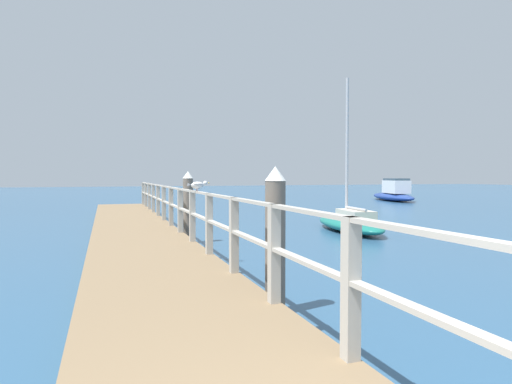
{
  "coord_description": "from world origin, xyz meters",
  "views": [
    {
      "loc": [
        -0.78,
        -0.5,
        1.9
      ],
      "look_at": [
        3.46,
        11.59,
        1.42
      ],
      "focal_mm": 30.3,
      "sensor_mm": 36.0,
      "label": 1
    }
  ],
  "objects_px": {
    "dock_piling_near": "(275,239)",
    "seagull_foreground": "(198,185)",
    "dock_piling_far": "(188,207)",
    "boat_1": "(394,193)",
    "boat_6": "(350,222)"
  },
  "relations": [
    {
      "from": "dock_piling_far",
      "to": "boat_6",
      "type": "relative_size",
      "value": 0.39
    },
    {
      "from": "boat_1",
      "to": "boat_6",
      "type": "height_order",
      "value": "boat_6"
    },
    {
      "from": "seagull_foreground",
      "to": "boat_6",
      "type": "distance_m",
      "value": 7.3
    },
    {
      "from": "boat_1",
      "to": "seagull_foreground",
      "type": "bearing_deg",
      "value": 60.04
    },
    {
      "from": "dock_piling_near",
      "to": "dock_piling_far",
      "type": "relative_size",
      "value": 1.0
    },
    {
      "from": "seagull_foreground",
      "to": "boat_6",
      "type": "relative_size",
      "value": 0.09
    },
    {
      "from": "dock_piling_near",
      "to": "boat_1",
      "type": "height_order",
      "value": "dock_piling_near"
    },
    {
      "from": "dock_piling_near",
      "to": "boat_6",
      "type": "relative_size",
      "value": 0.39
    },
    {
      "from": "dock_piling_near",
      "to": "dock_piling_far",
      "type": "bearing_deg",
      "value": 90.0
    },
    {
      "from": "boat_6",
      "to": "dock_piling_far",
      "type": "bearing_deg",
      "value": -165.01
    },
    {
      "from": "boat_6",
      "to": "boat_1",
      "type": "bearing_deg",
      "value": 56.51
    },
    {
      "from": "boat_1",
      "to": "boat_6",
      "type": "relative_size",
      "value": 1.31
    },
    {
      "from": "dock_piling_near",
      "to": "seagull_foreground",
      "type": "xyz_separation_m",
      "value": [
        -0.37,
        3.4,
        0.69
      ]
    },
    {
      "from": "dock_piling_near",
      "to": "dock_piling_far",
      "type": "height_order",
      "value": "same"
    },
    {
      "from": "dock_piling_near",
      "to": "seagull_foreground",
      "type": "relative_size",
      "value": 4.26
    }
  ]
}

